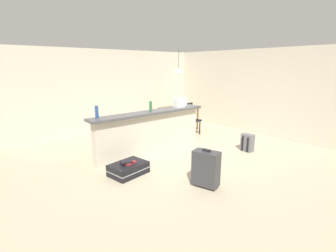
{
  "coord_description": "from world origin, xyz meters",
  "views": [
    {
      "loc": [
        -3.77,
        -4.13,
        2.02
      ],
      "look_at": [
        -0.18,
        0.15,
        0.66
      ],
      "focal_mm": 26.65,
      "sensor_mm": 36.0,
      "label": 1
    }
  ],
  "objects_px": {
    "grocery_bag": "(179,103)",
    "suitcase_upright_charcoal": "(206,168)",
    "dining_chair_near_partition": "(190,117)",
    "pendant_lamp": "(179,70)",
    "backpack_grey": "(248,143)",
    "book_stack": "(128,162)",
    "bottle_blue": "(97,112)",
    "dining_table": "(179,110)",
    "suitcase_flat_black": "(129,169)",
    "bottle_clear": "(186,101)",
    "bottle_green": "(151,106)"
  },
  "relations": [
    {
      "from": "dining_chair_near_partition",
      "to": "grocery_bag",
      "type": "bearing_deg",
      "value": -149.72
    },
    {
      "from": "bottle_clear",
      "to": "dining_table",
      "type": "xyz_separation_m",
      "value": [
        0.74,
        1.06,
        -0.47
      ]
    },
    {
      "from": "suitcase_upright_charcoal",
      "to": "book_stack",
      "type": "bearing_deg",
      "value": 121.73
    },
    {
      "from": "pendant_lamp",
      "to": "backpack_grey",
      "type": "height_order",
      "value": "pendant_lamp"
    },
    {
      "from": "dining_table",
      "to": "suitcase_upright_charcoal",
      "type": "distance_m",
      "value": 3.85
    },
    {
      "from": "pendant_lamp",
      "to": "grocery_bag",
      "type": "bearing_deg",
      "value": -131.92
    },
    {
      "from": "backpack_grey",
      "to": "book_stack",
      "type": "xyz_separation_m",
      "value": [
        -2.93,
        0.67,
        0.05
      ]
    },
    {
      "from": "dining_chair_near_partition",
      "to": "suitcase_upright_charcoal",
      "type": "distance_m",
      "value": 3.39
    },
    {
      "from": "pendant_lamp",
      "to": "suitcase_flat_black",
      "type": "relative_size",
      "value": 0.84
    },
    {
      "from": "bottle_blue",
      "to": "grocery_bag",
      "type": "height_order",
      "value": "bottle_blue"
    },
    {
      "from": "bottle_blue",
      "to": "dining_table",
      "type": "xyz_separation_m",
      "value": [
        3.21,
        1.06,
        -0.48
      ]
    },
    {
      "from": "book_stack",
      "to": "suitcase_upright_charcoal",
      "type": "bearing_deg",
      "value": -58.27
    },
    {
      "from": "bottle_blue",
      "to": "dining_chair_near_partition",
      "type": "distance_m",
      "value": 3.27
    },
    {
      "from": "bottle_blue",
      "to": "backpack_grey",
      "type": "bearing_deg",
      "value": -25.31
    },
    {
      "from": "bottle_clear",
      "to": "bottle_blue",
      "type": "bearing_deg",
      "value": 179.97
    },
    {
      "from": "suitcase_flat_black",
      "to": "dining_table",
      "type": "bearing_deg",
      "value": 31.63
    },
    {
      "from": "grocery_bag",
      "to": "pendant_lamp",
      "type": "height_order",
      "value": "pendant_lamp"
    },
    {
      "from": "bottle_green",
      "to": "pendant_lamp",
      "type": "distance_m",
      "value": 2.48
    },
    {
      "from": "grocery_bag",
      "to": "dining_chair_near_partition",
      "type": "xyz_separation_m",
      "value": [
        1.02,
        0.6,
        -0.6
      ]
    },
    {
      "from": "bottle_blue",
      "to": "dining_table",
      "type": "distance_m",
      "value": 3.42
    },
    {
      "from": "bottle_green",
      "to": "suitcase_flat_black",
      "type": "bearing_deg",
      "value": -146.99
    },
    {
      "from": "pendant_lamp",
      "to": "suitcase_flat_black",
      "type": "distance_m",
      "value": 4.0
    },
    {
      "from": "suitcase_flat_black",
      "to": "book_stack",
      "type": "distance_m",
      "value": 0.15
    },
    {
      "from": "suitcase_flat_black",
      "to": "book_stack",
      "type": "bearing_deg",
      "value": -130.24
    },
    {
      "from": "pendant_lamp",
      "to": "suitcase_flat_black",
      "type": "bearing_deg",
      "value": -147.53
    },
    {
      "from": "dining_table",
      "to": "dining_chair_near_partition",
      "type": "height_order",
      "value": "dining_chair_near_partition"
    },
    {
      "from": "bottle_clear",
      "to": "grocery_bag",
      "type": "relative_size",
      "value": 0.87
    },
    {
      "from": "bottle_clear",
      "to": "book_stack",
      "type": "relative_size",
      "value": 0.73
    },
    {
      "from": "dining_chair_near_partition",
      "to": "backpack_grey",
      "type": "height_order",
      "value": "dining_chair_near_partition"
    },
    {
      "from": "bottle_clear",
      "to": "book_stack",
      "type": "height_order",
      "value": "bottle_clear"
    },
    {
      "from": "bottle_blue",
      "to": "bottle_green",
      "type": "height_order",
      "value": "bottle_blue"
    },
    {
      "from": "pendant_lamp",
      "to": "suitcase_upright_charcoal",
      "type": "relative_size",
      "value": 1.09
    },
    {
      "from": "dining_table",
      "to": "pendant_lamp",
      "type": "xyz_separation_m",
      "value": [
        0.03,
        0.08,
        1.24
      ]
    },
    {
      "from": "bottle_clear",
      "to": "grocery_bag",
      "type": "height_order",
      "value": "bottle_clear"
    },
    {
      "from": "grocery_bag",
      "to": "suitcase_upright_charcoal",
      "type": "height_order",
      "value": "grocery_bag"
    },
    {
      "from": "dining_chair_near_partition",
      "to": "suitcase_flat_black",
      "type": "distance_m",
      "value": 3.26
    },
    {
      "from": "bottle_green",
      "to": "dining_chair_near_partition",
      "type": "xyz_separation_m",
      "value": [
        1.93,
        0.64,
        -0.61
      ]
    },
    {
      "from": "bottle_blue",
      "to": "dining_chair_near_partition",
      "type": "xyz_separation_m",
      "value": [
        3.17,
        0.52,
        -0.61
      ]
    },
    {
      "from": "dining_table",
      "to": "pendant_lamp",
      "type": "distance_m",
      "value": 1.24
    },
    {
      "from": "dining_chair_near_partition",
      "to": "suitcase_upright_charcoal",
      "type": "xyz_separation_m",
      "value": [
        -2.2,
        -2.58,
        -0.19
      ]
    },
    {
      "from": "bottle_blue",
      "to": "pendant_lamp",
      "type": "xyz_separation_m",
      "value": [
        3.24,
        1.14,
        0.76
      ]
    },
    {
      "from": "suitcase_upright_charcoal",
      "to": "pendant_lamp",
      "type": "bearing_deg",
      "value": 54.61
    },
    {
      "from": "book_stack",
      "to": "dining_table",
      "type": "bearing_deg",
      "value": 31.76
    },
    {
      "from": "grocery_bag",
      "to": "pendant_lamp",
      "type": "xyz_separation_m",
      "value": [
        1.09,
        1.22,
        0.77
      ]
    },
    {
      "from": "backpack_grey",
      "to": "book_stack",
      "type": "bearing_deg",
      "value": 167.06
    },
    {
      "from": "pendant_lamp",
      "to": "backpack_grey",
      "type": "bearing_deg",
      "value": -92.43
    },
    {
      "from": "grocery_bag",
      "to": "dining_chair_near_partition",
      "type": "bearing_deg",
      "value": 30.28
    },
    {
      "from": "dining_chair_near_partition",
      "to": "book_stack",
      "type": "distance_m",
      "value": 3.27
    },
    {
      "from": "dining_table",
      "to": "backpack_grey",
      "type": "bearing_deg",
      "value": -91.88
    },
    {
      "from": "suitcase_upright_charcoal",
      "to": "book_stack",
      "type": "distance_m",
      "value": 1.47
    }
  ]
}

